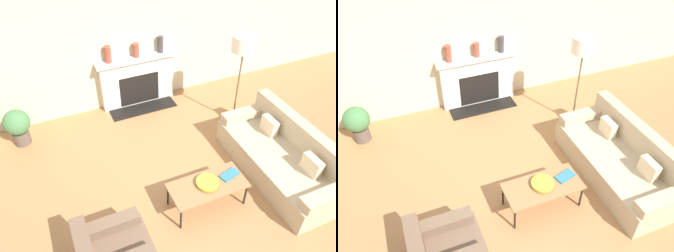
# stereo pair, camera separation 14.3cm
# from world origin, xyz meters

# --- Properties ---
(ground_plane) EXTENTS (18.00, 18.00, 0.00)m
(ground_plane) POSITION_xyz_m (0.00, 0.00, 0.00)
(ground_plane) COLOR #A87547
(wall_back) EXTENTS (18.00, 0.06, 2.90)m
(wall_back) POSITION_xyz_m (0.00, 3.08, 1.45)
(wall_back) COLOR beige
(wall_back) RESTS_ON ground_plane
(fireplace) EXTENTS (1.64, 0.59, 1.05)m
(fireplace) POSITION_xyz_m (0.06, 2.93, 0.51)
(fireplace) COLOR silver
(fireplace) RESTS_ON ground_plane
(couch) EXTENTS (0.96, 2.22, 0.86)m
(couch) POSITION_xyz_m (1.51, 0.12, 0.31)
(couch) COLOR tan
(couch) RESTS_ON ground_plane
(armchair_near) EXTENTS (0.87, 0.73, 0.76)m
(armchair_near) POSITION_xyz_m (-1.45, -0.40, 0.29)
(armchair_near) COLOR brown
(armchair_near) RESTS_ON ground_plane
(coffee_table) EXTENTS (1.13, 0.53, 0.43)m
(coffee_table) POSITION_xyz_m (0.08, 0.01, 0.40)
(coffee_table) COLOR olive
(coffee_table) RESTS_ON ground_plane
(bowl) EXTENTS (0.33, 0.33, 0.06)m
(bowl) POSITION_xyz_m (0.08, 0.02, 0.47)
(bowl) COLOR gold
(bowl) RESTS_ON coffee_table
(book) EXTENTS (0.32, 0.22, 0.02)m
(book) POSITION_xyz_m (0.46, 0.04, 0.44)
(book) COLOR teal
(book) RESTS_ON coffee_table
(floor_lamp) EXTENTS (0.43, 0.43, 1.77)m
(floor_lamp) POSITION_xyz_m (1.55, 1.59, 1.51)
(floor_lamp) COLOR brown
(floor_lamp) RESTS_ON ground_plane
(mantel_vase_left) EXTENTS (0.13, 0.13, 0.32)m
(mantel_vase_left) POSITION_xyz_m (-0.48, 2.95, 1.21)
(mantel_vase_left) COLOR brown
(mantel_vase_left) RESTS_ON fireplace
(mantel_vase_center_left) EXTENTS (0.12, 0.12, 0.28)m
(mantel_vase_center_left) POSITION_xyz_m (0.07, 2.95, 1.19)
(mantel_vase_center_left) COLOR brown
(mantel_vase_center_left) RESTS_ON fireplace
(mantel_vase_center_right) EXTENTS (0.12, 0.12, 0.33)m
(mantel_vase_center_right) POSITION_xyz_m (0.58, 2.95, 1.22)
(mantel_vase_center_right) COLOR #3D383D
(mantel_vase_center_right) RESTS_ON fireplace
(potted_plant) EXTENTS (0.46, 0.46, 0.70)m
(potted_plant) POSITION_xyz_m (-2.32, 2.56, 0.41)
(potted_plant) COLOR brown
(potted_plant) RESTS_ON ground_plane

